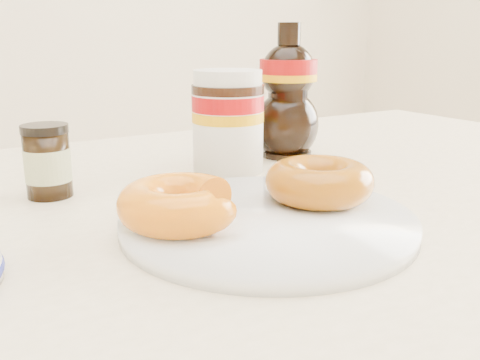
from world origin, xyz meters
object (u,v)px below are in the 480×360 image
donut_whole (319,181)px  nutella_jar (228,117)px  dining_table (249,280)px  dark_jar (48,162)px  plate (268,221)px  syrup_bottle (288,91)px  donut_bitten (179,204)px

donut_whole → nutella_jar: bearing=87.9°
dining_table → dark_jar: (-0.17, 0.15, 0.12)m
donut_whole → nutella_jar: nutella_jar is taller
dining_table → donut_whole: size_ratio=12.84×
plate → syrup_bottle: syrup_bottle is taller
dining_table → syrup_bottle: (0.18, 0.18, 0.18)m
nutella_jar → donut_bitten: bearing=-129.8°
dining_table → dark_jar: size_ratio=17.29×
plate → syrup_bottle: (0.20, 0.24, 0.09)m
donut_bitten → dark_jar: (-0.07, 0.19, 0.01)m
donut_whole → dark_jar: size_ratio=1.35×
donut_whole → nutella_jar: 0.20m
dark_jar → nutella_jar: bearing=-0.5°
dining_table → nutella_jar: size_ratio=10.63×
donut_whole → dining_table: bearing=137.2°
dining_table → donut_whole: (0.05, -0.05, 0.12)m
donut_whole → plate: bearing=-170.4°
dining_table → syrup_bottle: bearing=45.4°
donut_bitten → donut_whole: bearing=-8.3°
dining_table → plate: plate is taller
donut_bitten → syrup_bottle: bearing=33.0°
dark_jar → dining_table: bearing=-41.6°
dining_table → plate: bearing=-106.4°
donut_bitten → nutella_jar: nutella_jar is taller
nutella_jar → plate: bearing=-110.3°
dining_table → plate: 0.11m
plate → donut_whole: donut_whole is taller
donut_whole → dark_jar: (-0.22, 0.20, 0.01)m
dining_table → nutella_jar: 0.22m
donut_whole → donut_bitten: bearing=177.5°
donut_whole → syrup_bottle: (0.13, 0.23, 0.06)m
nutella_jar → syrup_bottle: syrup_bottle is taller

